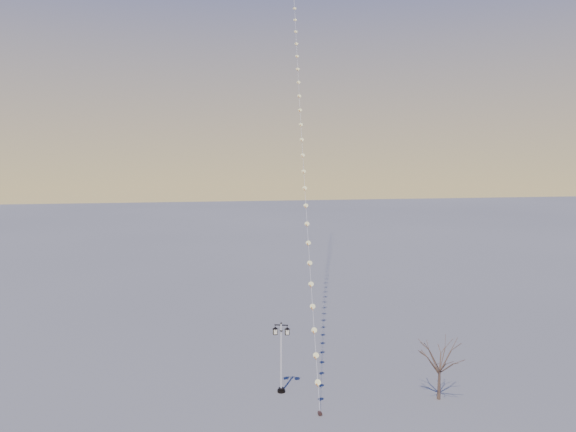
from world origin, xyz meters
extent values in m
plane|color=slate|center=(0.00, 0.00, 0.00)|extent=(300.00, 300.00, 0.00)
cylinder|color=black|center=(-1.83, 3.69, 0.07)|extent=(0.49, 0.49, 0.14)
cylinder|color=black|center=(-1.83, 3.69, 0.20)|extent=(0.35, 0.35, 0.12)
cylinder|color=white|center=(-1.83, 3.69, 2.31)|extent=(0.11, 0.11, 4.10)
cylinder|color=black|center=(-1.83, 3.69, 3.88)|extent=(0.17, 0.17, 0.05)
cube|color=black|center=(-1.83, 3.69, 4.23)|extent=(0.81, 0.28, 0.05)
sphere|color=black|center=(-1.83, 3.69, 4.34)|extent=(0.12, 0.12, 0.12)
pyramid|color=black|center=(-2.18, 3.79, 4.10)|extent=(0.38, 0.38, 0.12)
cube|color=beige|center=(-2.18, 3.79, 3.83)|extent=(0.23, 0.23, 0.30)
cube|color=black|center=(-2.18, 3.79, 3.67)|extent=(0.26, 0.26, 0.03)
pyramid|color=black|center=(-1.48, 3.59, 4.10)|extent=(0.38, 0.38, 0.12)
cube|color=beige|center=(-1.48, 3.59, 3.83)|extent=(0.23, 0.23, 0.30)
cube|color=black|center=(-1.48, 3.59, 3.67)|extent=(0.26, 0.26, 0.03)
cone|color=brown|center=(7.26, 1.09, 0.94)|extent=(0.22, 0.22, 1.87)
cylinder|color=#2F1D1A|center=(-0.19, 0.35, 0.11)|extent=(0.23, 0.23, 0.23)
cylinder|color=black|center=(-0.19, 0.35, 0.14)|extent=(0.03, 0.03, 0.29)
cone|color=orange|center=(3.07, 23.36, 24.32)|extent=(0.09, 0.09, 0.32)
cylinder|color=white|center=(-0.19, 0.35, 0.68)|extent=(0.02, 0.02, 0.91)
camera|label=1|loc=(-6.98, -27.53, 14.32)|focal=33.56mm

